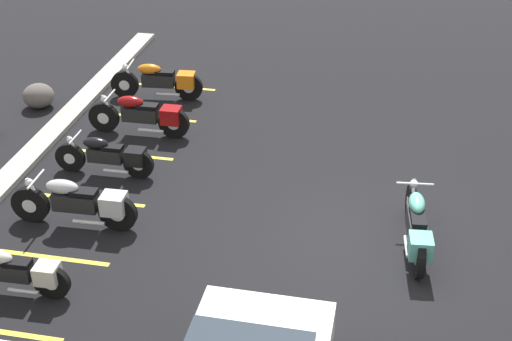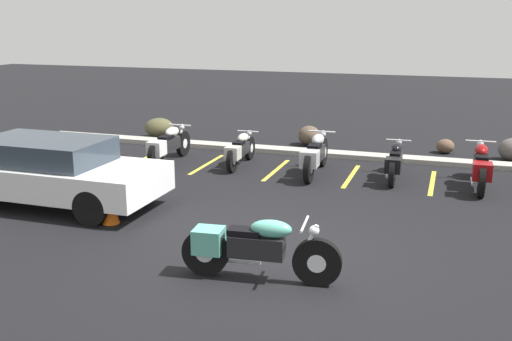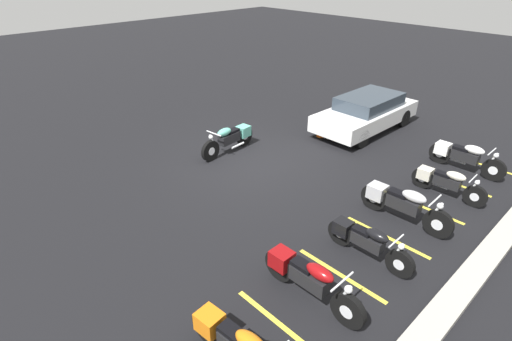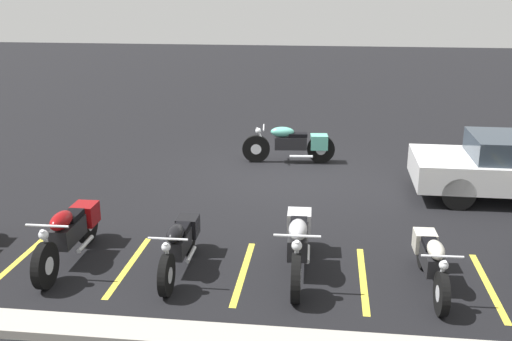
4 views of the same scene
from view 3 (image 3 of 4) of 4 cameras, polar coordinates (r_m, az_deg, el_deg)
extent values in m
plane|color=black|center=(12.50, -0.79, 1.33)|extent=(60.00, 60.00, 0.00)
cylinder|color=black|center=(12.48, -6.53, 2.81)|extent=(0.68, 0.18, 0.67)
cylinder|color=silver|center=(12.48, -6.53, 2.81)|extent=(0.27, 0.15, 0.25)
cylinder|color=black|center=(13.49, -1.67, 5.01)|extent=(0.68, 0.18, 0.67)
cylinder|color=silver|center=(13.49, -1.67, 5.01)|extent=(0.27, 0.15, 0.25)
cube|color=black|center=(12.94, -3.88, 4.64)|extent=(0.79, 0.36, 0.30)
ellipsoid|color=#59B29E|center=(12.70, -4.56, 5.49)|extent=(0.59, 0.32, 0.24)
cube|color=black|center=(12.97, -3.37, 5.70)|extent=(0.47, 0.28, 0.08)
cube|color=#59B29E|center=(13.38, -1.83, 5.66)|extent=(0.44, 0.40, 0.34)
cylinder|color=silver|center=(12.45, -6.19, 4.09)|extent=(0.27, 0.09, 0.54)
cylinder|color=silver|center=(12.38, -6.05, 5.29)|extent=(0.10, 0.63, 0.04)
sphere|color=silver|center=(12.33, -6.47, 4.76)|extent=(0.14, 0.14, 0.14)
cylinder|color=silver|center=(13.14, -2.62, 3.62)|extent=(0.56, 0.12, 0.07)
cylinder|color=black|center=(13.16, 30.82, 0.07)|extent=(0.12, 0.66, 0.65)
cylinder|color=silver|center=(13.16, 30.82, 0.07)|extent=(0.13, 0.25, 0.25)
cylinder|color=black|center=(13.53, 24.81, 2.29)|extent=(0.12, 0.66, 0.65)
cylinder|color=silver|center=(13.53, 24.81, 2.29)|extent=(0.13, 0.25, 0.25)
cube|color=black|center=(13.28, 27.72, 1.84)|extent=(0.28, 0.76, 0.30)
ellipsoid|color=white|center=(13.13, 28.77, 2.60)|extent=(0.26, 0.56, 0.24)
cube|color=black|center=(13.24, 27.25, 2.85)|extent=(0.24, 0.44, 0.08)
cube|color=white|center=(13.44, 25.15, 2.91)|extent=(0.36, 0.40, 0.34)
cylinder|color=silver|center=(13.08, 30.62, 1.24)|extent=(0.06, 0.26, 0.53)
cylinder|color=silver|center=(12.99, 30.65, 2.34)|extent=(0.61, 0.04, 0.04)
sphere|color=silver|center=(13.00, 31.09, 1.84)|extent=(0.14, 0.14, 0.14)
cylinder|color=silver|center=(13.58, 26.70, 1.25)|extent=(0.07, 0.55, 0.07)
cylinder|color=black|center=(11.58, 28.81, -3.26)|extent=(0.12, 0.59, 0.58)
cylinder|color=silver|center=(11.58, 28.81, -3.26)|extent=(0.12, 0.23, 0.22)
cylinder|color=black|center=(11.90, 22.70, -0.96)|extent=(0.12, 0.59, 0.58)
cylinder|color=silver|center=(11.90, 22.70, -0.96)|extent=(0.12, 0.23, 0.22)
cube|color=black|center=(11.67, 25.65, -1.46)|extent=(0.27, 0.68, 0.27)
ellipsoid|color=beige|center=(11.52, 26.69, -0.72)|extent=(0.25, 0.50, 0.21)
cube|color=black|center=(11.63, 25.15, -0.45)|extent=(0.22, 0.40, 0.07)
cube|color=beige|center=(11.82, 23.04, -0.36)|extent=(0.33, 0.36, 0.30)
cylinder|color=silver|center=(11.49, 28.58, -2.09)|extent=(0.06, 0.23, 0.47)
cylinder|color=silver|center=(11.40, 28.60, -1.00)|extent=(0.55, 0.05, 0.03)
sphere|color=silver|center=(11.41, 29.05, -1.51)|extent=(0.12, 0.12, 0.12)
cylinder|color=silver|center=(11.95, 24.63, -1.98)|extent=(0.08, 0.49, 0.06)
cylinder|color=black|center=(9.98, 24.57, -6.94)|extent=(0.14, 0.69, 0.69)
cylinder|color=silver|center=(9.98, 24.57, -6.94)|extent=(0.14, 0.26, 0.26)
cylinder|color=black|center=(10.46, 16.54, -3.65)|extent=(0.14, 0.69, 0.69)
cylinder|color=silver|center=(10.46, 16.54, -3.65)|extent=(0.14, 0.26, 0.26)
cube|color=black|center=(10.13, 20.34, -4.42)|extent=(0.31, 0.80, 0.31)
ellipsoid|color=#B7B7BC|center=(9.92, 21.67, -3.49)|extent=(0.29, 0.59, 0.25)
cube|color=black|center=(10.08, 19.64, -3.06)|extent=(0.26, 0.46, 0.08)
cube|color=#B7B7BC|center=(10.35, 16.93, -2.87)|extent=(0.39, 0.43, 0.35)
cylinder|color=silver|center=(9.87, 24.22, -5.39)|extent=(0.07, 0.27, 0.55)
cylinder|color=silver|center=(9.75, 24.20, -3.93)|extent=(0.65, 0.05, 0.04)
sphere|color=silver|center=(9.76, 24.82, -4.62)|extent=(0.15, 0.15, 0.15)
cylinder|color=silver|center=(10.49, 19.15, -5.02)|extent=(0.09, 0.57, 0.07)
cylinder|color=black|center=(8.61, 19.87, -12.40)|extent=(0.12, 0.60, 0.60)
cylinder|color=silver|center=(8.61, 19.87, -12.40)|extent=(0.12, 0.23, 0.23)
cylinder|color=black|center=(9.10, 11.99, -8.64)|extent=(0.12, 0.60, 0.60)
cylinder|color=silver|center=(9.10, 11.99, -8.64)|extent=(0.12, 0.23, 0.23)
cube|color=black|center=(8.77, 15.66, -9.67)|extent=(0.26, 0.70, 0.27)
ellipsoid|color=black|center=(8.56, 16.92, -8.86)|extent=(0.24, 0.51, 0.22)
cube|color=black|center=(8.71, 14.95, -8.30)|extent=(0.22, 0.40, 0.07)
cube|color=black|center=(8.99, 12.34, -7.92)|extent=(0.33, 0.37, 0.31)
cylinder|color=silver|center=(8.50, 19.48, -10.88)|extent=(0.06, 0.24, 0.49)
cylinder|color=silver|center=(8.37, 19.41, -9.46)|extent=(0.57, 0.04, 0.03)
sphere|color=silver|center=(8.38, 20.04, -10.18)|extent=(0.13, 0.13, 0.13)
cylinder|color=silver|center=(9.10, 14.63, -10.07)|extent=(0.07, 0.50, 0.06)
cylinder|color=black|center=(7.40, 13.01, -18.88)|extent=(0.13, 0.68, 0.68)
cylinder|color=silver|center=(7.40, 13.01, -18.88)|extent=(0.13, 0.26, 0.26)
cylinder|color=black|center=(8.05, 3.39, -13.33)|extent=(0.13, 0.68, 0.68)
cylinder|color=silver|center=(8.05, 3.39, -13.33)|extent=(0.13, 0.26, 0.26)
cube|color=black|center=(7.61, 7.70, -15.04)|extent=(0.30, 0.78, 0.31)
ellipsoid|color=maroon|center=(7.34, 9.13, -14.20)|extent=(0.27, 0.58, 0.25)
cube|color=black|center=(7.55, 6.74, -13.29)|extent=(0.25, 0.45, 0.08)
cube|color=maroon|center=(7.91, 3.71, -12.51)|extent=(0.37, 0.41, 0.35)
cylinder|color=silver|center=(7.26, 12.41, -16.99)|extent=(0.06, 0.27, 0.55)
cylinder|color=silver|center=(7.09, 12.21, -15.25)|extent=(0.64, 0.05, 0.04)
sphere|color=silver|center=(7.10, 13.06, -16.21)|extent=(0.14, 0.14, 0.14)
cylinder|color=silver|center=(8.01, 6.74, -15.25)|extent=(0.08, 0.56, 0.07)
cylinder|color=black|center=(7.05, -6.84, -21.41)|extent=(0.18, 0.67, 0.67)
cylinder|color=silver|center=(7.05, -6.84, -21.41)|extent=(0.15, 0.26, 0.25)
cube|color=black|center=(6.51, -3.40, -21.99)|extent=(0.28, 0.46, 0.08)
cube|color=orange|center=(6.88, -6.63, -20.66)|extent=(0.40, 0.44, 0.34)
cylinder|color=black|center=(13.75, 14.83, 4.45)|extent=(0.64, 0.22, 0.64)
cylinder|color=black|center=(14.56, 9.65, 6.37)|extent=(0.64, 0.22, 0.64)
cylinder|color=black|center=(16.02, 20.28, 7.05)|extent=(0.64, 0.22, 0.64)
cylinder|color=black|center=(16.72, 15.54, 8.65)|extent=(0.64, 0.22, 0.64)
cube|color=white|center=(15.14, 15.34, 7.61)|extent=(4.31, 1.83, 0.55)
cube|color=#2D3842|center=(15.10, 15.89, 9.50)|extent=(2.42, 1.53, 0.45)
cube|color=#A8A399|center=(9.53, 29.11, -12.12)|extent=(18.00, 0.50, 0.12)
cube|color=black|center=(14.39, 9.23, 4.81)|extent=(0.40, 0.40, 0.03)
cone|color=#EA590F|center=(14.27, 9.32, 5.89)|extent=(0.32, 0.32, 0.62)
cylinder|color=white|center=(14.26, 9.33, 6.01)|extent=(0.20, 0.20, 0.06)
cube|color=gold|center=(14.17, 28.97, 0.98)|extent=(0.10, 2.10, 0.00)
cube|color=gold|center=(12.62, 26.23, -1.57)|extent=(0.10, 2.10, 0.00)
cube|color=gold|center=(11.13, 22.73, -4.81)|extent=(0.10, 2.10, 0.00)
cube|color=gold|center=(9.74, 18.15, -8.98)|extent=(0.10, 2.10, 0.00)
cube|color=gold|center=(8.51, 11.97, -14.36)|extent=(0.10, 2.10, 0.00)
cube|color=gold|center=(7.49, 3.45, -21.10)|extent=(0.10, 2.10, 0.00)
camera|label=1|loc=(19.59, 24.24, 30.88)|focal=50.00mm
camera|label=2|loc=(17.33, -27.66, 18.30)|focal=42.00mm
camera|label=4|loc=(9.83, 73.68, -1.52)|focal=42.00mm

